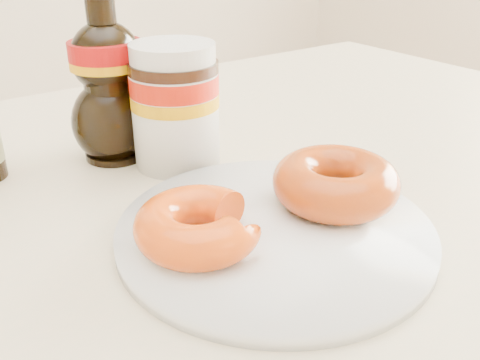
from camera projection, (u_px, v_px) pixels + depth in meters
dining_table at (174, 290)px, 0.52m from camera, size 1.40×0.90×0.75m
plate at (275, 231)px, 0.45m from camera, size 0.27×0.27×0.01m
donut_bitten at (198, 225)px, 0.41m from camera, size 0.12×0.12×0.03m
donut_whole at (336, 182)px, 0.47m from camera, size 0.12×0.12×0.04m
nutella_jar at (175, 101)px, 0.56m from camera, size 0.09×0.09×0.13m
syrup_bottle at (108, 80)px, 0.57m from camera, size 0.09×0.08×0.18m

